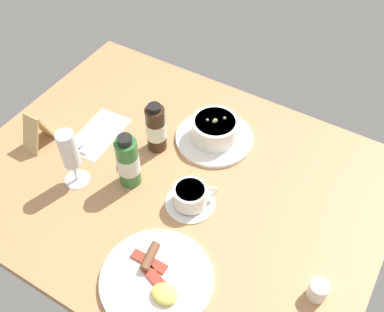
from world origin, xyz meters
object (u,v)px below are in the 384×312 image
object	(u,v)px
breakfast_plate	(157,279)
sauce_bottle_green	(128,162)
coffee_cup	(191,197)
menu_card	(36,130)
cutlery_setting	(97,134)
sauce_bottle_brown	(156,129)
creamer_jug	(318,290)
wine_glass	(69,153)
porridge_bowl	(215,131)

from	to	relation	value
breakfast_plate	sauce_bottle_green	bearing A→B (deg)	-42.83
coffee_cup	menu_card	distance (cm)	48.40
cutlery_setting	menu_card	xyz separation A→B (cm)	(11.94, 11.06, 5.06)
sauce_bottle_green	breakfast_plate	bearing A→B (deg)	137.17
sauce_bottle_brown	creamer_jug	bearing A→B (deg)	160.72
wine_glass	breakfast_plate	size ratio (longest dim) A/B	0.68
wine_glass	sauce_bottle_brown	size ratio (longest dim) A/B	1.11
wine_glass	breakfast_plate	xyz separation A→B (cm)	(-34.85, 13.40, -9.95)
creamer_jug	wine_glass	size ratio (longest dim) A/B	0.31
sauce_bottle_green	breakfast_plate	world-z (taller)	sauce_bottle_green
cutlery_setting	menu_card	bearing A→B (deg)	42.81
porridge_bowl	creamer_jug	world-z (taller)	porridge_bowl
wine_glass	sauce_bottle_brown	xyz separation A→B (cm)	(-11.75, -21.18, -3.58)
porridge_bowl	sauce_bottle_green	world-z (taller)	sauce_bottle_green
menu_card	porridge_bowl	bearing A→B (deg)	-147.27
porridge_bowl	cutlery_setting	size ratio (longest dim) A/B	1.13
breakfast_plate	porridge_bowl	bearing A→B (deg)	-77.02
coffee_cup	cutlery_setting	bearing A→B (deg)	-10.77
wine_glass	sauce_bottle_brown	world-z (taller)	wine_glass
sauce_bottle_brown	wine_glass	bearing A→B (deg)	60.99
coffee_cup	wine_glass	size ratio (longest dim) A/B	0.74
coffee_cup	creamer_jug	size ratio (longest dim) A/B	2.44
porridge_bowl	coffee_cup	distance (cm)	23.77
wine_glass	sauce_bottle_green	xyz separation A→B (cm)	(-12.55, -7.27, -3.28)
sauce_bottle_green	sauce_bottle_brown	size ratio (longest dim) A/B	1.05
coffee_cup	breakfast_plate	distance (cm)	22.91
porridge_bowl	coffee_cup	bearing A→B (deg)	104.21
cutlery_setting	coffee_cup	xyz separation A→B (cm)	(-36.22, 6.89, 2.62)
coffee_cup	sauce_bottle_brown	size ratio (longest dim) A/B	0.82
coffee_cup	menu_card	size ratio (longest dim) A/B	1.20
cutlery_setting	sauce_bottle_brown	bearing A→B (deg)	-163.26
cutlery_setting	sauce_bottle_green	size ratio (longest dim) A/B	1.20
sauce_bottle_brown	menu_card	xyz separation A→B (cm)	(29.69, 16.40, -1.95)
menu_card	sauce_bottle_brown	bearing A→B (deg)	-151.08
creamer_jug	coffee_cup	bearing A→B (deg)	-10.90
cutlery_setting	creamer_jug	world-z (taller)	creamer_jug
breakfast_plate	creamer_jug	bearing A→B (deg)	-154.46
wine_glass	sauce_bottle_brown	bearing A→B (deg)	-119.01
coffee_cup	creamer_jug	distance (cm)	37.31
wine_glass	breakfast_plate	world-z (taller)	wine_glass
sauce_bottle_green	menu_card	size ratio (longest dim) A/B	1.53
creamer_jug	sauce_bottle_green	distance (cm)	54.81
coffee_cup	breakfast_plate	size ratio (longest dim) A/B	0.50
menu_card	cutlery_setting	bearing A→B (deg)	-137.19
sauce_bottle_green	breakfast_plate	size ratio (longest dim) A/B	0.64
breakfast_plate	coffee_cup	bearing A→B (deg)	-78.30
sauce_bottle_green	porridge_bowl	bearing A→B (deg)	-115.59
sauce_bottle_green	menu_card	bearing A→B (deg)	4.67
sauce_bottle_green	breakfast_plate	xyz separation A→B (cm)	(-22.30, 20.67, -6.67)
sauce_bottle_green	wine_glass	bearing A→B (deg)	30.09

